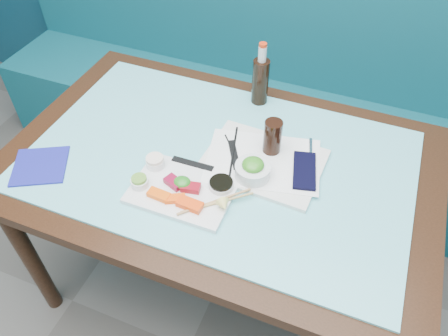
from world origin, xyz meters
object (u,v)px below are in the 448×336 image
at_px(seaweed_bowl, 253,171).
at_px(cola_bottle_body, 260,82).
at_px(dining_table, 220,178).
at_px(sashimi_plate, 183,190).
at_px(blue_napkin, 40,166).
at_px(serving_tray, 263,162).
at_px(booth_bench, 282,105).
at_px(cola_glass, 273,137).

bearing_deg(seaweed_bowl, cola_bottle_body, 105.49).
height_order(dining_table, sashimi_plate, sashimi_plate).
relative_size(seaweed_bowl, blue_napkin, 0.67).
bearing_deg(blue_napkin, dining_table, 25.43).
distance_m(serving_tray, blue_napkin, 0.71).
relative_size(dining_table, blue_napkin, 8.51).
height_order(booth_bench, seaweed_bowl, booth_bench).
xyz_separation_m(booth_bench, sashimi_plate, (-0.05, -1.01, 0.39)).
distance_m(cola_bottle_body, blue_napkin, 0.80).
height_order(cola_glass, cola_bottle_body, cola_bottle_body).
height_order(booth_bench, cola_bottle_body, booth_bench).
bearing_deg(serving_tray, cola_bottle_body, 113.60).
relative_size(cola_glass, blue_napkin, 0.72).
distance_m(cola_glass, cola_bottle_body, 0.29).
relative_size(dining_table, seaweed_bowl, 12.72).
bearing_deg(sashimi_plate, cola_bottle_body, 82.01).
bearing_deg(serving_tray, dining_table, -165.01).
height_order(serving_tray, cola_bottle_body, cola_bottle_body).
xyz_separation_m(sashimi_plate, serving_tray, (0.19, 0.20, -0.00)).
height_order(dining_table, serving_tray, serving_tray).
distance_m(booth_bench, serving_tray, 0.91).
height_order(booth_bench, serving_tray, booth_bench).
distance_m(cola_glass, blue_napkin, 0.75).
height_order(dining_table, cola_glass, cola_glass).
relative_size(booth_bench, seaweed_bowl, 27.26).
bearing_deg(booth_bench, seaweed_bowl, -81.72).
bearing_deg(booth_bench, dining_table, -90.00).
xyz_separation_m(sashimi_plate, seaweed_bowl, (0.18, 0.13, 0.03)).
height_order(sashimi_plate, serving_tray, sashimi_plate).
distance_m(dining_table, serving_tray, 0.17).
distance_m(serving_tray, seaweed_bowl, 0.08).
bearing_deg(cola_bottle_body, sashimi_plate, -97.78).
distance_m(dining_table, cola_glass, 0.24).
relative_size(dining_table, cola_bottle_body, 8.15).
distance_m(booth_bench, sashimi_plate, 1.09).
relative_size(serving_tray, blue_napkin, 2.26).
bearing_deg(booth_bench, blue_napkin, -115.50).
bearing_deg(dining_table, sashimi_plate, -105.52).
bearing_deg(cola_glass, cola_bottle_body, 116.40).
relative_size(serving_tray, seaweed_bowl, 3.37).
bearing_deg(blue_napkin, booth_bench, 64.50).
distance_m(dining_table, cola_bottle_body, 0.38).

